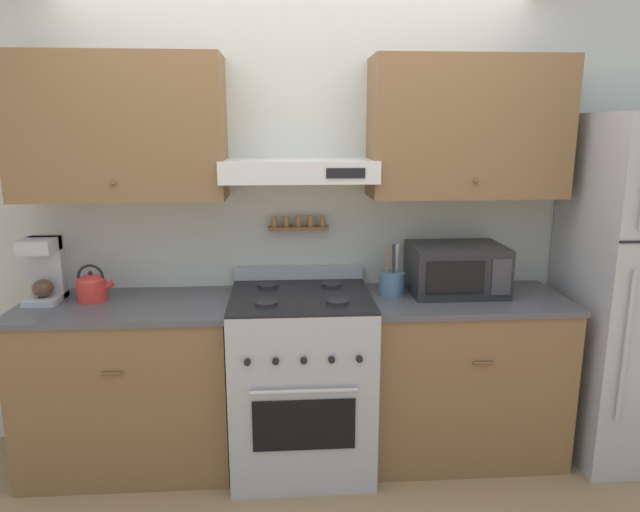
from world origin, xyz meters
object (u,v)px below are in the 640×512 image
coffee_maker (45,268)px  utensil_crock (392,283)px  tea_kettle (92,287)px  microwave (456,269)px  refrigerator (640,290)px  stove_range (301,379)px

coffee_maker → utensil_crock: 1.85m
tea_kettle → microwave: (1.96, 0.02, 0.06)m
coffee_maker → utensil_crock: bearing=-1.0°
refrigerator → microwave: 1.01m
refrigerator → tea_kettle: (-2.96, 0.10, 0.05)m
refrigerator → tea_kettle: size_ratio=9.37×
stove_range → microwave: size_ratio=2.03×
stove_range → microwave: microwave is taller
refrigerator → tea_kettle: 2.96m
microwave → utensil_crock: (-0.36, -0.02, -0.07)m
refrigerator → utensil_crock: bearing=175.7°
stove_range → utensil_crock: utensil_crock is taller
refrigerator → microwave: bearing=173.1°
utensil_crock → coffee_maker: bearing=179.0°
stove_range → tea_kettle: size_ratio=5.13×
tea_kettle → coffee_maker: size_ratio=0.59×
microwave → tea_kettle: bearing=-179.5°
stove_range → microwave: 1.04m
stove_range → microwave: bearing=8.3°
utensil_crock → microwave: bearing=2.8°
coffee_maker → tea_kettle: bearing=-7.6°
microwave → refrigerator: bearing=-6.9°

